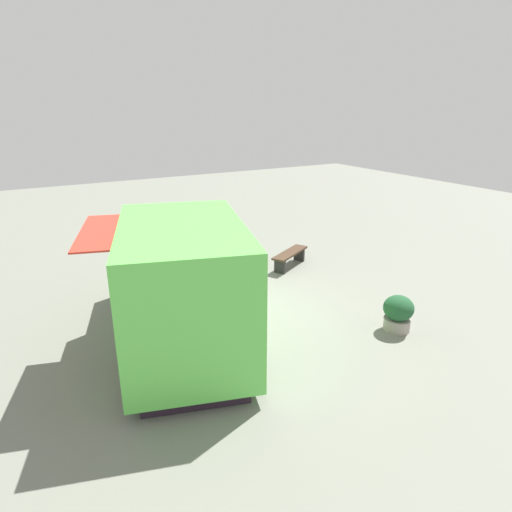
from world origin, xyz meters
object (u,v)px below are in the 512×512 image
food_truck (182,282)px  plaza_bench (290,256)px  planter_flowering_near (398,313)px  person_customer (233,242)px  planter_flowering_far (179,248)px

food_truck → plaza_bench: food_truck is taller
food_truck → planter_flowering_near: size_ratio=7.35×
food_truck → plaza_bench: bearing=-150.8°
food_truck → planter_flowering_near: 4.62m
person_customer → plaza_bench: bearing=110.5°
person_customer → plaza_bench: (-0.80, 2.15, 0.02)m
person_customer → food_truck: bearing=52.6°
person_customer → planter_flowering_near: (-0.60, 6.56, 0.08)m
food_truck → planter_flowering_far: (-1.64, -4.69, -0.88)m
planter_flowering_near → planter_flowering_far: 7.13m
food_truck → planter_flowering_far: 5.04m
food_truck → planter_flowering_near: food_truck is taller
food_truck → person_customer: size_ratio=6.76×
planter_flowering_near → food_truck: bearing=-26.3°
plaza_bench → person_customer: bearing=-69.5°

